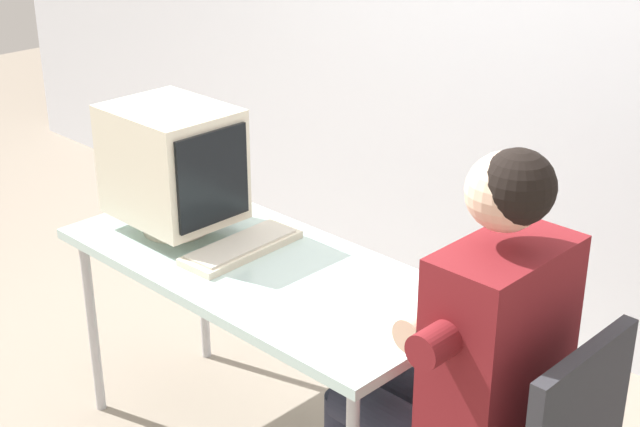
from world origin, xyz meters
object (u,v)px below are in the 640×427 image
(crt_monitor, at_px, (173,164))
(keyboard, at_px, (241,247))
(desk, at_px, (261,279))
(person_seated, at_px, (462,361))

(crt_monitor, distance_m, keyboard, 0.36)
(desk, bearing_deg, crt_monitor, -175.53)
(keyboard, bearing_deg, desk, -7.67)
(keyboard, bearing_deg, crt_monitor, -171.01)
(crt_monitor, xyz_separation_m, person_seated, (1.18, 0.02, -0.25))
(crt_monitor, height_order, keyboard, crt_monitor)
(desk, xyz_separation_m, crt_monitor, (-0.39, -0.03, 0.30))
(desk, distance_m, person_seated, 0.79)
(keyboard, xyz_separation_m, person_seated, (0.90, -0.02, -0.02))
(desk, distance_m, keyboard, 0.13)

